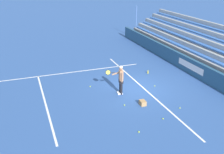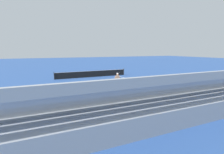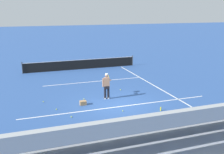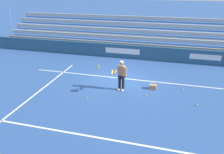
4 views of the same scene
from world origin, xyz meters
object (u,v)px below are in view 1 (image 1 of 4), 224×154
(ball_box_cardboard, at_px, (143,103))
(tennis_ball_far_right, at_px, (155,86))
(tennis_ball_stray_back, at_px, (163,119))
(tennis_ball_by_box, at_px, (180,108))
(tennis_ball_near_player, at_px, (139,132))
(tennis_ball_toward_net, at_px, (90,86))
(tennis_player, at_px, (120,80))
(water_bottle, at_px, (148,72))
(tennis_ball_midcourt, at_px, (124,105))

(ball_box_cardboard, xyz_separation_m, tennis_ball_far_right, (1.94, -1.81, -0.10))
(ball_box_cardboard, bearing_deg, tennis_ball_stray_back, -170.18)
(tennis_ball_by_box, relative_size, tennis_ball_near_player, 1.00)
(tennis_ball_stray_back, xyz_separation_m, tennis_ball_by_box, (0.64, -1.40, 0.00))
(tennis_ball_far_right, relative_size, tennis_ball_toward_net, 1.00)
(tennis_ball_toward_net, bearing_deg, ball_box_cardboard, -148.01)
(tennis_player, bearing_deg, tennis_ball_toward_net, 43.10)
(ball_box_cardboard, relative_size, tennis_ball_far_right, 6.06)
(tennis_ball_near_player, distance_m, water_bottle, 7.41)
(tennis_ball_near_player, bearing_deg, water_bottle, -30.47)
(tennis_ball_stray_back, xyz_separation_m, tennis_ball_near_player, (-0.62, 1.61, 0.00))
(tennis_ball_midcourt, bearing_deg, tennis_ball_toward_net, 19.94)
(tennis_ball_near_player, distance_m, tennis_ball_toward_net, 5.63)
(tennis_player, distance_m, water_bottle, 3.92)
(tennis_ball_stray_back, xyz_separation_m, tennis_ball_far_right, (3.62, -1.52, 0.00))
(ball_box_cardboard, xyz_separation_m, tennis_ball_by_box, (-1.05, -1.69, -0.10))
(tennis_ball_midcourt, distance_m, tennis_ball_near_player, 2.60)
(ball_box_cardboard, xyz_separation_m, water_bottle, (4.08, -2.44, -0.02))
(tennis_ball_midcourt, relative_size, water_bottle, 0.30)
(tennis_player, bearing_deg, water_bottle, -52.53)
(tennis_ball_stray_back, distance_m, tennis_ball_toward_net, 5.48)
(tennis_player, height_order, ball_box_cardboard, tennis_player)
(tennis_ball_midcourt, distance_m, tennis_ball_toward_net, 3.20)
(tennis_ball_by_box, relative_size, tennis_ball_midcourt, 1.00)
(tennis_ball_midcourt, bearing_deg, ball_box_cardboard, -105.87)
(ball_box_cardboard, xyz_separation_m, tennis_ball_toward_net, (3.28, 2.05, -0.10))
(tennis_ball_toward_net, bearing_deg, tennis_ball_stray_back, -154.76)
(tennis_ball_by_box, height_order, tennis_ball_toward_net, same)
(tennis_ball_by_box, xyz_separation_m, tennis_ball_toward_net, (4.32, 3.73, 0.00))
(tennis_ball_midcourt, bearing_deg, water_bottle, -41.69)
(tennis_player, xyz_separation_m, tennis_ball_near_player, (-4.05, 0.71, -0.86))
(tennis_ball_toward_net, xyz_separation_m, water_bottle, (0.80, -4.48, 0.08))
(ball_box_cardboard, distance_m, water_bottle, 4.75)
(tennis_player, bearing_deg, tennis_ball_far_right, -85.37)
(tennis_ball_by_box, xyz_separation_m, tennis_ball_midcourt, (1.32, 2.64, 0.00))
(tennis_ball_far_right, height_order, tennis_ball_near_player, same)
(tennis_ball_toward_net, bearing_deg, water_bottle, -79.83)
(water_bottle, bearing_deg, tennis_ball_midcourt, 138.31)
(tennis_ball_stray_back, relative_size, water_bottle, 0.30)
(tennis_ball_far_right, bearing_deg, tennis_ball_near_player, 143.56)
(tennis_ball_far_right, height_order, tennis_ball_by_box, same)
(ball_box_cardboard, relative_size, tennis_ball_near_player, 6.06)
(ball_box_cardboard, height_order, tennis_ball_midcourt, ball_box_cardboard)
(tennis_ball_near_player, xyz_separation_m, water_bottle, (6.38, -3.75, 0.08))
(tennis_ball_midcourt, bearing_deg, tennis_ball_far_right, -58.93)
(ball_box_cardboard, bearing_deg, tennis_ball_near_player, 150.20)
(tennis_ball_far_right, distance_m, tennis_ball_midcourt, 3.24)
(tennis_ball_toward_net, relative_size, water_bottle, 0.30)
(tennis_player, distance_m, tennis_ball_far_right, 2.58)
(tennis_player, relative_size, tennis_ball_far_right, 25.98)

